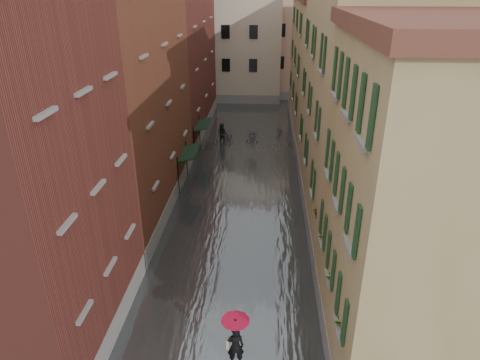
% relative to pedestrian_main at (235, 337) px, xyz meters
% --- Properties ---
extents(ground, '(120.00, 120.00, 0.00)m').
position_rel_pedestrian_main_xyz_m(ground, '(-0.69, 3.06, -1.29)').
color(ground, '#5A5A5D').
rests_on(ground, ground).
extents(floodwater, '(10.00, 60.00, 0.20)m').
position_rel_pedestrian_main_xyz_m(floodwater, '(-0.69, 16.06, -1.19)').
color(floodwater, '#484D50').
rests_on(floodwater, ground).
extents(building_left_near, '(6.00, 8.00, 13.00)m').
position_rel_pedestrian_main_xyz_m(building_left_near, '(-7.69, 1.06, 5.21)').
color(building_left_near, maroon).
rests_on(building_left_near, ground).
extents(building_left_mid, '(6.00, 14.00, 12.50)m').
position_rel_pedestrian_main_xyz_m(building_left_mid, '(-7.69, 12.06, 4.96)').
color(building_left_mid, brown).
rests_on(building_left_mid, ground).
extents(building_left_far, '(6.00, 16.00, 14.00)m').
position_rel_pedestrian_main_xyz_m(building_left_far, '(-7.69, 27.06, 5.71)').
color(building_left_far, maroon).
rests_on(building_left_far, ground).
extents(building_right_near, '(6.00, 8.00, 11.50)m').
position_rel_pedestrian_main_xyz_m(building_right_near, '(6.31, 1.06, 4.46)').
color(building_right_near, olive).
rests_on(building_right_near, ground).
extents(building_right_mid, '(6.00, 14.00, 13.00)m').
position_rel_pedestrian_main_xyz_m(building_right_mid, '(6.31, 12.06, 5.21)').
color(building_right_mid, tan).
rests_on(building_right_mid, ground).
extents(building_right_far, '(6.00, 16.00, 11.50)m').
position_rel_pedestrian_main_xyz_m(building_right_far, '(6.31, 27.06, 4.46)').
color(building_right_far, olive).
rests_on(building_right_far, ground).
extents(building_end_cream, '(12.00, 9.00, 13.00)m').
position_rel_pedestrian_main_xyz_m(building_end_cream, '(-3.69, 41.06, 5.21)').
color(building_end_cream, '#BBB395').
rests_on(building_end_cream, ground).
extents(building_end_pink, '(10.00, 9.00, 12.00)m').
position_rel_pedestrian_main_xyz_m(building_end_pink, '(5.31, 43.06, 4.71)').
color(building_end_pink, tan).
rests_on(building_end_pink, ground).
extents(awning_near, '(1.09, 3.09, 2.80)m').
position_rel_pedestrian_main_xyz_m(awning_near, '(-4.18, 14.78, 1.18)').
color(awning_near, black).
rests_on(awning_near, ground).
extents(awning_far, '(1.09, 3.06, 2.80)m').
position_rel_pedestrian_main_xyz_m(awning_far, '(-4.18, 20.97, 1.18)').
color(awning_far, black).
rests_on(awning_far, ground).
extents(window_planters, '(0.59, 7.95, 0.84)m').
position_rel_pedestrian_main_xyz_m(window_planters, '(3.43, 2.32, 2.22)').
color(window_planters, brown).
rests_on(window_planters, ground).
extents(pedestrian_main, '(1.04, 1.04, 2.06)m').
position_rel_pedestrian_main_xyz_m(pedestrian_main, '(0.00, 0.00, 0.00)').
color(pedestrian_main, black).
rests_on(pedestrian_main, ground).
extents(pedestrian_far, '(1.06, 0.92, 1.88)m').
position_rel_pedestrian_main_xyz_m(pedestrian_far, '(-2.83, 23.39, -0.35)').
color(pedestrian_far, black).
rests_on(pedestrian_far, ground).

